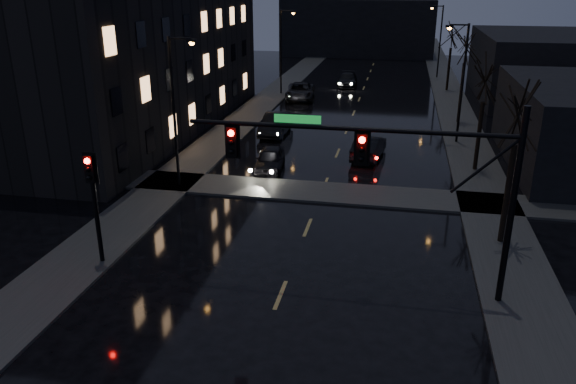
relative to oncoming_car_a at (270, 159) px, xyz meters
The scene contains 21 objects.
sidewalk_left 14.15m from the oncoming_car_a, 110.41° to the left, with size 3.00×140.00×0.12m, color #2D2D2B.
sidewalk_right 17.93m from the oncoming_car_a, 47.67° to the left, with size 3.00×140.00×0.12m, color #2D2D2B.
sidewalk_cross 4.87m from the oncoming_car_a, 42.34° to the right, with size 40.00×3.00×0.12m, color #2D2D2B.
apartment_block 16.24m from the oncoming_car_a, 147.47° to the left, with size 12.00×30.00×12.00m, color black.
commercial_right_far 33.43m from the oncoming_car_a, 51.92° to the left, with size 12.00×18.00×6.00m, color black.
far_block 56.35m from the oncoming_car_a, 89.42° to the left, with size 22.00×10.00×8.00m, color black.
signal_mast 15.34m from the oncoming_car_a, 59.82° to the right, with size 11.11×0.41×7.00m.
signal_pole_left 13.55m from the oncoming_car_a, 107.12° to the right, with size 0.35×0.41×4.53m.
tree_near 15.30m from the oncoming_car_a, 32.93° to the right, with size 3.52×3.52×8.08m.
tree_mid_a 13.23m from the oncoming_car_a, 10.64° to the left, with size 3.30×3.30×7.58m.
tree_mid_b 19.53m from the oncoming_car_a, 49.97° to the left, with size 3.74×3.74×8.59m.
tree_far 31.15m from the oncoming_car_a, 67.04° to the left, with size 3.43×3.43×7.88m.
streetlight_l_near 6.86m from the oncoming_car_a, 136.93° to the right, with size 1.53×0.28×8.00m.
streetlight_l_far 23.95m from the oncoming_car_a, 99.79° to the left, with size 1.53×0.28×8.00m.
streetlight_r_mid 14.47m from the oncoming_car_a, 36.49° to the left, with size 1.53×0.28×8.00m.
streetlight_r_far 38.15m from the oncoming_car_a, 72.90° to the left, with size 1.53×0.28×8.00m.
oncoming_car_a is the anchor object (origin of this frame).
oncoming_car_b 8.20m from the oncoming_car_a, 100.00° to the left, with size 1.65×4.73×1.56m, color black.
oncoming_car_c 21.19m from the oncoming_car_a, 95.21° to the left, with size 2.54×5.51×1.53m, color black.
oncoming_car_d 29.06m from the oncoming_car_a, 86.51° to the left, with size 1.95×4.80×1.39m, color black.
lead_car 6.64m from the oncoming_car_a, 32.45° to the left, with size 1.53×4.39×1.45m, color black.
Camera 1 is at (3.70, -9.17, 10.63)m, focal length 35.00 mm.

